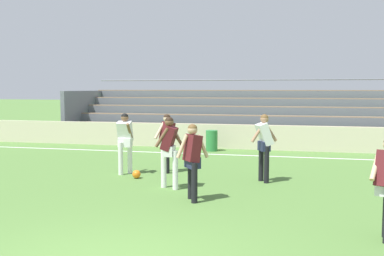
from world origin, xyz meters
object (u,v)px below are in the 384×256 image
Objects in this scene: player_dark_wide_left at (193,155)px; soccer_ball at (137,174)px; trash_bin at (212,141)px; player_dark_trailing_run at (167,138)px; player_white_challenging at (264,142)px; bleacher_stand at (264,114)px; player_dark_pressing_high at (169,146)px; player_white_on_ball at (125,138)px.

soccer_ball is at bearing 135.61° from player_dark_wide_left.
player_dark_trailing_run is at bearing -95.17° from trash_bin.
player_dark_wide_left is at bearing -119.97° from player_white_challenging.
bleacher_stand is 10.51× the size of player_white_challenging.
trash_bin is 0.48× the size of player_dark_wide_left.
player_dark_trailing_run reaches higher than player_dark_wide_left.
player_white_challenging is at bearing -65.70° from trash_bin.
player_dark_trailing_run is (-2.76, 0.71, -0.05)m from player_white_challenging.
player_dark_trailing_run is at bearing 108.12° from player_dark_pressing_high.
player_white_challenging is at bearing 60.03° from player_dark_wide_left.
bleacher_stand is 11.11× the size of player_dark_wide_left.
player_white_challenging is 1.06× the size of player_dark_wide_left.
trash_bin is 0.46× the size of player_white_challenging.
trash_bin is 6.52m from player_dark_pressing_high.
player_white_challenging reaches higher than player_dark_wide_left.
soccer_ball is (-3.29, -0.33, -0.92)m from player_white_challenging.
player_white_challenging reaches higher than soccer_ball.
player_dark_wide_left reaches higher than soccer_ball.
soccer_ball is (0.51, -0.50, -0.90)m from player_white_on_ball.
soccer_ball is at bearing -174.20° from player_white_challenging.
player_white_challenging is at bearing -2.46° from player_white_on_ball.
player_dark_wide_left is 2.90m from soccer_ball.
player_dark_pressing_high is 1.03× the size of player_dark_trailing_run.
trash_bin is 5.29m from player_white_on_ball.
player_dark_pressing_high is at bearing -87.86° from trash_bin.
trash_bin is at bearing 97.92° from player_dark_wide_left.
trash_bin reaches higher than soccer_ball.
player_white_on_ball is at bearing 135.64° from player_dark_wide_left.
bleacher_stand reaches higher than player_dark_trailing_run.
player_dark_pressing_high is at bearing -40.39° from player_white_on_ball.
player_dark_wide_left is at bearing -44.36° from player_white_on_ball.
player_dark_trailing_run is at bearing 27.62° from player_white_on_ball.
bleacher_stand reaches higher than player_white_challenging.
trash_bin is 5.75m from player_white_challenging.
soccer_ball is (-2.58, -9.62, -1.09)m from bleacher_stand.
player_white_challenging is 7.83× the size of soccer_ball.
trash_bin is at bearing -111.88° from bleacher_stand.
player_white_on_ball is at bearing 135.75° from soccer_ball.
player_white_on_ball is at bearing 177.54° from player_white_challenging.
player_white_challenging is (0.72, -9.29, -0.17)m from bleacher_stand.
player_dark_wide_left is (-1.31, -2.27, -0.07)m from player_white_challenging.
bleacher_stand reaches higher than soccer_ball.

